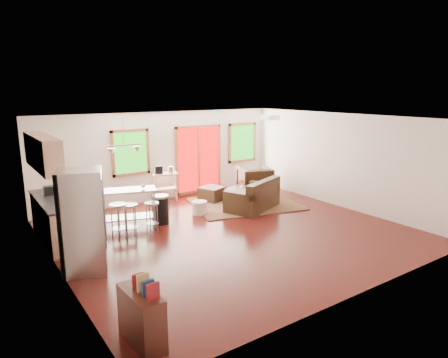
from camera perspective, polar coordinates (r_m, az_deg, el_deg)
floor at (r=9.31m, az=1.05°, el=-7.62°), size 7.50×7.00×0.02m
ceiling at (r=8.75m, az=1.12°, el=8.69°), size 7.50×7.00×0.02m
back_wall at (r=11.92m, az=-8.75°, el=3.25°), size 7.50×0.02×2.60m
left_wall at (r=7.48m, az=-23.14°, el=-3.21°), size 0.02×7.00×2.60m
right_wall at (r=11.50m, az=16.56°, el=2.52°), size 0.02×7.00×2.60m
front_wall at (r=6.50m, az=19.39°, el=-5.19°), size 7.50×0.02×2.60m
window_left at (r=11.46m, az=-13.19°, el=3.69°), size 1.10×0.05×1.30m
french_doors at (r=12.47m, az=-3.65°, el=2.84°), size 1.60×0.05×2.10m
window_right at (r=13.35m, az=2.63°, el=5.23°), size 1.10×0.05×1.30m
rug at (r=11.48m, az=3.00°, el=-3.57°), size 3.38×2.91×0.03m
loveseat at (r=10.94m, az=4.28°, el=-2.66°), size 1.81×1.43×0.85m
coffee_table at (r=11.79m, az=2.67°, el=-1.42°), size 1.18×0.93×0.41m
armchair at (r=12.45m, az=4.39°, el=-0.06°), size 1.19×1.16×0.97m
ottoman at (r=11.80m, az=-1.73°, el=-2.14°), size 0.80×0.80×0.42m
pouf at (r=10.56m, az=-3.53°, el=-4.11°), size 0.53×0.53×0.35m
vase at (r=11.44m, az=2.65°, el=-1.04°), size 0.24×0.24×0.31m
book at (r=11.67m, az=4.95°, el=-0.57°), size 0.24×0.10×0.32m
cabinets at (r=9.24m, az=-23.42°, el=-2.74°), size 0.64×2.24×2.30m
refrigerator at (r=7.52m, az=-19.52°, el=-5.73°), size 0.94×0.93×1.87m
island at (r=9.71m, az=-13.96°, el=-3.14°), size 1.57×1.01×0.93m
cup at (r=9.62m, az=-11.48°, el=-0.88°), size 0.13×0.11×0.11m
bar_stool_a at (r=8.99m, az=-14.88°, el=-4.72°), size 0.49×0.49×0.80m
bar_stool_b at (r=9.04m, az=-13.28°, el=-4.73°), size 0.43×0.43×0.76m
bar_stool_c at (r=9.27m, az=-10.29°, el=-4.41°), size 0.34×0.34×0.71m
trash_can at (r=9.89m, az=-8.98°, el=-4.29°), size 0.47×0.47×0.71m
kitchen_cart at (r=11.69m, az=-8.55°, el=0.26°), size 0.80×0.63×1.08m
bookshelf at (r=5.49m, az=-11.69°, el=-18.70°), size 0.35×0.83×0.96m
ceiling_flush at (r=10.22m, az=6.55°, el=8.72°), size 0.35×0.35×0.12m
pendant_light at (r=9.27m, az=-14.06°, el=4.10°), size 0.80×0.18×0.79m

